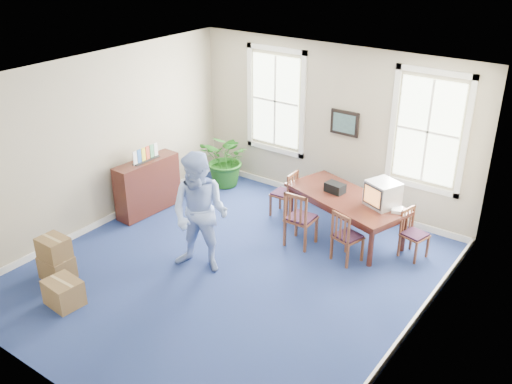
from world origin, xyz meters
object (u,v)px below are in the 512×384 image
Objects in this scene: credenza at (148,187)px; cardboard_boxes at (68,258)px; conference_table at (345,216)px; chair_near_left at (301,218)px; crt_tv at (383,194)px; man at (200,214)px; potted_plant at (227,159)px.

credenza reaches higher than cardboard_boxes.
chair_near_left reaches higher than conference_table.
crt_tv is 1.46m from chair_near_left.
cardboard_boxes is at bearing -150.46° from man.
conference_table is 0.90m from crt_tv.
credenza is at bearing 9.68° from chair_near_left.
crt_tv is at bearing 22.60° from credenza.
potted_plant is at bearing 106.06° from man.
man is at bearing 44.42° from cardboard_boxes.
crt_tv is at bearing 35.26° from man.
credenza is at bearing -104.67° from potted_plant.
credenza reaches higher than chair_near_left.
potted_plant is at bearing -27.44° from chair_near_left.
cardboard_boxes is at bearing -71.19° from credenza.
man is (-0.91, -1.61, 0.49)m from chair_near_left.
potted_plant is (-3.06, 0.45, 0.23)m from conference_table.
crt_tv is at bearing -146.41° from chair_near_left.
conference_table is 1.64× the size of credenza.
man reaches higher than crt_tv.
cardboard_boxes is at bearing -109.27° from conference_table.
chair_near_left is 3.93m from cardboard_boxes.
conference_table is at bearing -152.86° from crt_tv.
crt_tv is 0.44× the size of potted_plant.
man is at bearing -59.06° from potted_plant.
potted_plant reaches higher than chair_near_left.
potted_plant is at bearing -170.92° from conference_table.
chair_near_left is 0.52× the size of man.
credenza is 1.94m from potted_plant.
potted_plant is (-1.70, 2.83, -0.41)m from man.
man is at bearing 58.23° from chair_near_left.
cardboard_boxes is at bearing -87.55° from potted_plant.
potted_plant is at bearing -163.36° from crt_tv.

